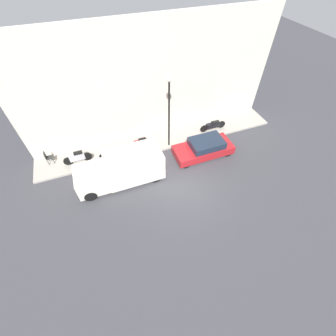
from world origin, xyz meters
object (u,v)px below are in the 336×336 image
at_px(motorcycle_blue, 114,152).
at_px(cafe_chair, 48,157).
at_px(delivery_van, 121,169).
at_px(motorcycle_red, 141,144).
at_px(motorcycle_black, 213,125).
at_px(scooter_silver, 77,157).
at_px(parked_car, 204,148).
at_px(streetlamp, 169,102).

distance_m(motorcycle_blue, cafe_chair, 4.36).
height_order(delivery_van, motorcycle_red, delivery_van).
xyz_separation_m(delivery_van, motorcycle_black, (2.38, -7.68, -0.48)).
xyz_separation_m(delivery_van, motorcycle_red, (2.25, -1.85, -0.42)).
xyz_separation_m(motorcycle_red, cafe_chair, (0.82, 6.19, 0.08)).
relative_size(motorcycle_black, scooter_silver, 1.14).
bearing_deg(scooter_silver, motorcycle_blue, -98.37).
distance_m(motorcycle_black, cafe_chair, 12.03).
distance_m(motorcycle_red, cafe_chair, 6.25).
relative_size(parked_car, motorcycle_red, 2.29).
bearing_deg(motorcycle_blue, streetlamp, -91.87).
bearing_deg(cafe_chair, motorcycle_red, -97.57).
bearing_deg(motorcycle_blue, cafe_chair, 76.74).
relative_size(motorcycle_red, streetlamp, 0.34).
distance_m(motorcycle_black, streetlamp, 4.99).
xyz_separation_m(parked_car, scooter_silver, (2.12, 8.33, 0.02)).
bearing_deg(scooter_silver, motorcycle_red, -92.33).
bearing_deg(streetlamp, motorcycle_black, -83.41).
height_order(motorcycle_red, streetlamp, streetlamp).
distance_m(delivery_van, cafe_chair, 5.32).
height_order(delivery_van, streetlamp, streetlamp).
xyz_separation_m(motorcycle_blue, motorcycle_black, (0.31, -7.77, -0.02)).
xyz_separation_m(motorcycle_red, streetlamp, (-0.31, -1.99, 3.11)).
bearing_deg(scooter_silver, delivery_van, -134.12).
bearing_deg(delivery_van, parked_car, -87.01).
bearing_deg(delivery_van, motorcycle_red, -39.52).
relative_size(delivery_van, motorcycle_red, 2.94).
relative_size(parked_car, motorcycle_black, 1.94).
bearing_deg(motorcycle_blue, scooter_silver, 81.63).
relative_size(parked_car, streetlamp, 0.79).
relative_size(motorcycle_black, streetlamp, 0.40).
bearing_deg(motorcycle_black, motorcycle_blue, 92.31).
bearing_deg(cafe_chair, parked_car, -105.21).
bearing_deg(delivery_van, streetlamp, -63.21).
height_order(streetlamp, cafe_chair, streetlamp).
bearing_deg(motorcycle_red, streetlamp, -98.75).
bearing_deg(delivery_van, motorcycle_blue, 2.53).
distance_m(parked_car, motorcycle_red, 4.43).
height_order(parked_car, motorcycle_blue, parked_car).
relative_size(motorcycle_blue, motorcycle_black, 0.98).
height_order(parked_car, scooter_silver, parked_car).
relative_size(motorcycle_blue, cafe_chair, 2.17).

